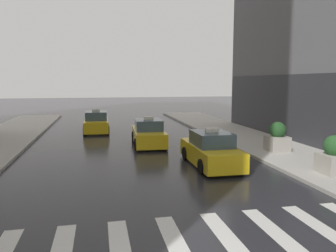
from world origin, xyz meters
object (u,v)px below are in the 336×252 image
object	(u,v)px
taxi_second	(148,134)
planter_mid_block	(277,138)
planter_near_corner	(334,156)
taxi_third	(96,123)
taxi_lead	(211,150)

from	to	relation	value
taxi_second	planter_mid_block	size ratio (longest dim) A/B	2.88
taxi_second	planter_near_corner	bearing A→B (deg)	-52.54
taxi_third	planter_near_corner	size ratio (longest dim) A/B	2.84
taxi_lead	planter_near_corner	size ratio (longest dim) A/B	2.84
planter_mid_block	taxi_third	bearing A→B (deg)	134.12
taxi_second	taxi_third	distance (m)	7.05
taxi_lead	taxi_third	xyz separation A→B (m)	(-5.31, 11.94, 0.00)
planter_near_corner	planter_mid_block	world-z (taller)	same
taxi_third	planter_near_corner	xyz separation A→B (m)	(9.69, -14.74, 0.15)
taxi_lead	taxi_second	bearing A→B (deg)	110.44
taxi_third	planter_mid_block	size ratio (longest dim) A/B	2.84
taxi_third	planter_mid_block	xyz separation A→B (m)	(9.80, -10.10, 0.15)
taxi_second	taxi_third	bearing A→B (deg)	117.03
planter_near_corner	planter_mid_block	bearing A→B (deg)	88.65
taxi_lead	planter_near_corner	xyz separation A→B (m)	(4.38, -2.81, 0.15)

